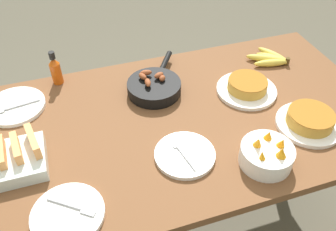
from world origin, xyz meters
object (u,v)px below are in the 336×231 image
at_px(skillet, 155,86).
at_px(frittata_plate_center, 247,87).
at_px(empty_plate_far_left, 68,214).
at_px(empty_plate_far_right, 186,155).
at_px(banana_bunch, 271,59).
at_px(frittata_plate_side, 310,120).
at_px(empty_plate_near_front, 15,106).
at_px(hot_sauce_bottle, 56,70).
at_px(fruit_bowl_mango, 267,155).

distance_m(skillet, frittata_plate_center, 0.38).
height_order(empty_plate_far_left, empty_plate_far_right, same).
distance_m(banana_bunch, empty_plate_far_left, 1.12).
xyz_separation_m(frittata_plate_side, empty_plate_far_right, (-0.49, 0.00, -0.02)).
xyz_separation_m(frittata_plate_center, empty_plate_near_front, (-0.92, 0.20, -0.02)).
bearing_deg(empty_plate_near_front, hot_sauce_bottle, 33.22).
bearing_deg(fruit_bowl_mango, empty_plate_far_left, -179.99).
xyz_separation_m(banana_bunch, frittata_plate_side, (-0.09, -0.42, 0.01)).
xyz_separation_m(skillet, frittata_plate_side, (0.49, -0.38, -0.00)).
relative_size(frittata_plate_side, empty_plate_far_left, 1.11).
xyz_separation_m(empty_plate_far_right, fruit_bowl_mango, (0.25, -0.11, 0.03)).
xyz_separation_m(frittata_plate_side, hot_sauce_bottle, (-0.87, 0.57, 0.04)).
bearing_deg(empty_plate_far_left, banana_bunch, 28.11).
bearing_deg(banana_bunch, frittata_plate_side, -101.50).
relative_size(empty_plate_near_front, empty_plate_far_left, 1.07).
relative_size(skillet, frittata_plate_center, 1.33).
bearing_deg(hot_sauce_bottle, frittata_plate_center, -22.94).
xyz_separation_m(banana_bunch, fruit_bowl_mango, (-0.33, -0.53, 0.02)).
bearing_deg(frittata_plate_side, banana_bunch, 78.50).
height_order(empty_plate_far_left, fruit_bowl_mango, fruit_bowl_mango).
height_order(frittata_plate_center, fruit_bowl_mango, fruit_bowl_mango).
height_order(empty_plate_near_front, hot_sauce_bottle, hot_sauce_bottle).
height_order(frittata_plate_center, hot_sauce_bottle, hot_sauce_bottle).
distance_m(empty_plate_far_left, fruit_bowl_mango, 0.66).
bearing_deg(frittata_plate_center, empty_plate_far_left, -154.92).
xyz_separation_m(frittata_plate_center, fruit_bowl_mango, (-0.12, -0.36, 0.02)).
bearing_deg(frittata_plate_side, fruit_bowl_mango, -156.32).
distance_m(frittata_plate_center, fruit_bowl_mango, 0.38).
height_order(empty_plate_near_front, fruit_bowl_mango, fruit_bowl_mango).
bearing_deg(skillet, fruit_bowl_mango, -120.61).
distance_m(frittata_plate_side, fruit_bowl_mango, 0.27).
height_order(frittata_plate_side, fruit_bowl_mango, fruit_bowl_mango).
height_order(empty_plate_far_right, fruit_bowl_mango, fruit_bowl_mango).
height_order(banana_bunch, skillet, skillet).
xyz_separation_m(empty_plate_near_front, fruit_bowl_mango, (0.80, -0.56, 0.03)).
relative_size(frittata_plate_side, empty_plate_near_front, 1.03).
bearing_deg(frittata_plate_side, empty_plate_far_right, 179.72).
bearing_deg(frittata_plate_center, skillet, 161.65).
xyz_separation_m(empty_plate_near_front, hot_sauce_bottle, (0.18, 0.12, 0.06)).
bearing_deg(fruit_bowl_mango, hot_sauce_bottle, 132.59).
relative_size(banana_bunch, frittata_plate_center, 0.75).
bearing_deg(empty_plate_far_left, frittata_plate_side, 6.78).
bearing_deg(hot_sauce_bottle, skillet, -27.07).
xyz_separation_m(empty_plate_far_left, empty_plate_far_right, (0.41, 0.11, 0.00)).
distance_m(skillet, empty_plate_far_right, 0.37).
height_order(frittata_plate_center, frittata_plate_side, frittata_plate_side).
relative_size(frittata_plate_center, frittata_plate_side, 1.03).
bearing_deg(banana_bunch, frittata_plate_center, -142.17).
xyz_separation_m(frittata_plate_center, empty_plate_far_left, (-0.78, -0.36, -0.02)).
bearing_deg(empty_plate_far_left, frittata_plate_center, 25.08).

